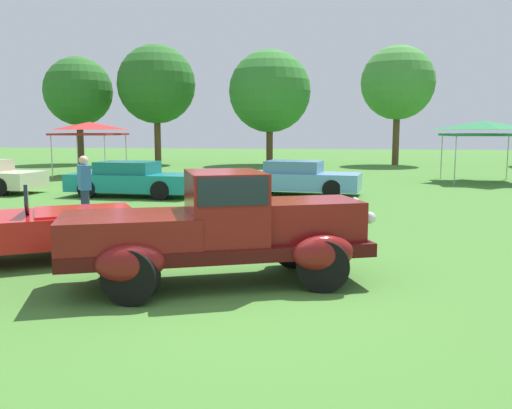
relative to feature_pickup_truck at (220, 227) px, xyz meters
name	(u,v)px	position (x,y,z in m)	size (l,w,h in m)	color
ground_plane	(236,294)	(0.33, -0.49, -0.87)	(120.00, 120.00, 0.00)	#42752D
feature_pickup_truck	(220,227)	(0.00, 0.00, 0.00)	(4.72, 2.98, 1.70)	#400B0B
neighbor_convertible	(20,229)	(-3.78, 0.91, -0.29)	(4.59, 3.61, 1.40)	red
show_car_teal	(131,179)	(-5.29, 10.27, -0.27)	(4.51, 1.96, 1.22)	teal
show_car_skyblue	(298,178)	(0.42, 11.55, -0.27)	(4.53, 2.29, 1.22)	#669EDB
spectator_between_cars	(85,188)	(-4.33, 4.64, 0.04)	(0.44, 0.46, 1.69)	#283351
canopy_tent_left_field	(89,128)	(-10.43, 18.19, 1.55)	(3.01, 3.01, 2.71)	#B7B7BC
canopy_tent_center_field	(485,127)	(8.29, 17.66, 1.56)	(3.33, 3.33, 2.71)	#B7B7BC
treeline_far_left	(78,92)	(-15.52, 27.66, 4.03)	(4.60, 4.60, 7.22)	#47331E
treeline_mid_left	(156,85)	(-10.15, 28.05, 4.46)	(5.22, 5.22, 7.96)	brown
treeline_center	(270,91)	(-2.56, 28.54, 3.96)	(5.40, 5.40, 7.55)	brown
treeline_mid_right	(398,83)	(5.80, 29.63, 4.50)	(4.83, 4.83, 7.81)	brown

